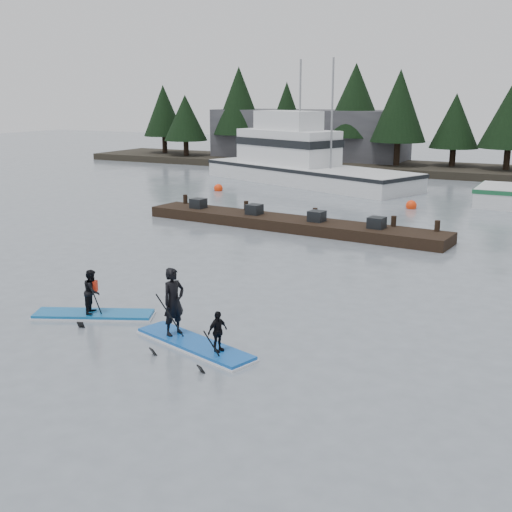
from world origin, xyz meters
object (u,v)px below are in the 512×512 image
at_px(floating_dock, 289,223).
at_px(paddleboard_solo, 93,302).
at_px(paddleboard_duo, 188,322).
at_px(fishing_boat_large, 302,172).

xyz_separation_m(floating_dock, paddleboard_solo, (0.17, -14.27, 0.18)).
relative_size(paddleboard_solo, paddleboard_duo, 0.92).
bearing_deg(paddleboard_duo, fishing_boat_large, 124.80).
bearing_deg(fishing_boat_large, paddleboard_solo, -56.71).
distance_m(floating_dock, paddleboard_solo, 14.27).
relative_size(floating_dock, paddleboard_duo, 4.12).
distance_m(paddleboard_solo, paddleboard_duo, 3.70).
height_order(floating_dock, paddleboard_solo, paddleboard_solo).
height_order(floating_dock, paddleboard_duo, paddleboard_duo).
xyz_separation_m(fishing_boat_large, paddleboard_duo, (10.02, -30.80, -0.13)).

